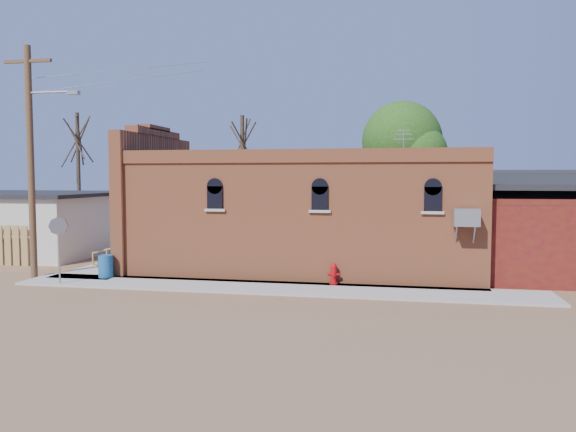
% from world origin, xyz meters
% --- Properties ---
extents(ground, '(120.00, 120.00, 0.00)m').
position_xyz_m(ground, '(0.00, 0.00, 0.00)').
color(ground, brown).
rests_on(ground, ground).
extents(sidewalk_south, '(19.00, 2.20, 0.08)m').
position_xyz_m(sidewalk_south, '(1.50, 0.90, 0.04)').
color(sidewalk_south, '#9E9991').
rests_on(sidewalk_south, ground).
extents(sidewalk_west, '(2.60, 10.00, 0.08)m').
position_xyz_m(sidewalk_west, '(-6.30, 6.00, 0.04)').
color(sidewalk_west, '#9E9991').
rests_on(sidewalk_west, ground).
extents(brick_bar, '(16.40, 7.97, 6.30)m').
position_xyz_m(brick_bar, '(1.64, 5.49, 2.34)').
color(brick_bar, '#CB6A3E').
rests_on(brick_bar, ground).
extents(red_shed, '(5.40, 6.40, 4.30)m').
position_xyz_m(red_shed, '(11.50, 5.50, 2.27)').
color(red_shed, '#5B0F16').
rests_on(red_shed, ground).
extents(utility_pole, '(3.12, 0.26, 9.00)m').
position_xyz_m(utility_pole, '(-8.14, 1.20, 4.77)').
color(utility_pole, '#4F341F').
rests_on(utility_pole, ground).
extents(tree_bare_near, '(2.80, 2.80, 7.65)m').
position_xyz_m(tree_bare_near, '(-3.00, 13.00, 5.96)').
color(tree_bare_near, '#423226').
rests_on(tree_bare_near, ground).
extents(tree_bare_far, '(2.80, 2.80, 8.16)m').
position_xyz_m(tree_bare_far, '(-14.00, 14.00, 6.36)').
color(tree_bare_far, '#423226').
rests_on(tree_bare_far, ground).
extents(tree_leafy, '(4.40, 4.40, 8.15)m').
position_xyz_m(tree_leafy, '(6.00, 13.50, 5.93)').
color(tree_leafy, '#423226').
rests_on(tree_leafy, ground).
extents(fire_hydrant, '(0.45, 0.44, 0.76)m').
position_xyz_m(fire_hydrant, '(3.54, 1.80, 0.46)').
color(fire_hydrant, '#A1090C').
rests_on(fire_hydrant, sidewalk_south).
extents(stop_sign, '(0.53, 0.50, 2.45)m').
position_xyz_m(stop_sign, '(-6.30, 0.00, 1.96)').
color(stop_sign, '#98989E').
rests_on(stop_sign, sidewalk_south).
extents(trash_barrel, '(0.68, 0.68, 0.87)m').
position_xyz_m(trash_barrel, '(-5.30, 1.50, 0.52)').
color(trash_barrel, '#1B568B').
rests_on(trash_barrel, sidewalk_west).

